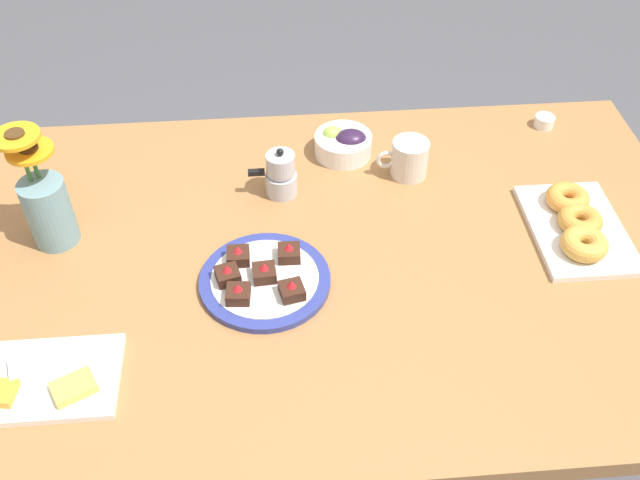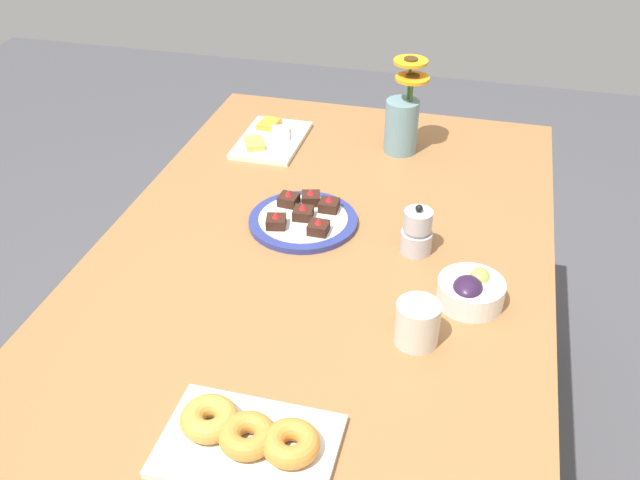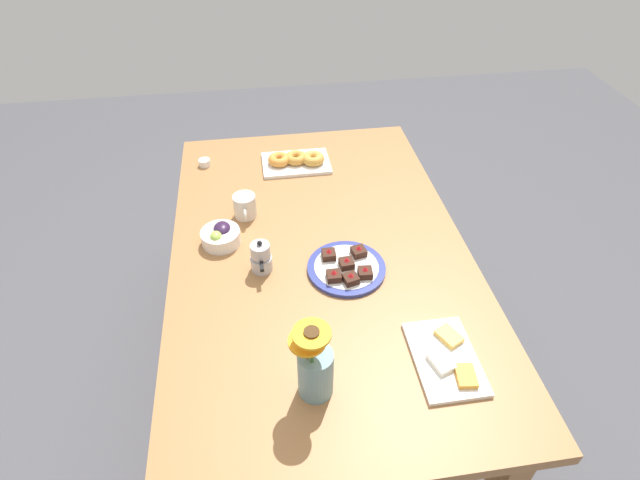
{
  "view_description": "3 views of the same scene",
  "coord_description": "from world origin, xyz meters",
  "px_view_note": "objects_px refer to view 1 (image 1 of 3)",
  "views": [
    {
      "loc": [
        0.08,
        1.01,
        1.76
      ],
      "look_at": [
        0.0,
        0.0,
        0.78
      ],
      "focal_mm": 40.0,
      "sensor_mm": 36.0,
      "label": 1
    },
    {
      "loc": [
        -1.23,
        -0.32,
        1.65
      ],
      "look_at": [
        0.0,
        0.0,
        0.78
      ],
      "focal_mm": 40.0,
      "sensor_mm": 36.0,
      "label": 2
    },
    {
      "loc": [
        1.25,
        -0.18,
        1.88
      ],
      "look_at": [
        0.0,
        0.0,
        0.78
      ],
      "focal_mm": 28.0,
      "sensor_mm": 36.0,
      "label": 3
    }
  ],
  "objects_px": {
    "croissant_platter": "(577,225)",
    "dining_table": "(320,283)",
    "flower_vase": "(47,205)",
    "moka_pot": "(281,175)",
    "jam_cup_honey": "(544,121)",
    "grape_bowl": "(344,143)",
    "cheese_platter": "(41,380)",
    "coffee_mug": "(409,158)",
    "dessert_plate": "(264,279)"
  },
  "relations": [
    {
      "from": "jam_cup_honey",
      "to": "grape_bowl",
      "type": "bearing_deg",
      "value": 7.98
    },
    {
      "from": "jam_cup_honey",
      "to": "flower_vase",
      "type": "distance_m",
      "value": 1.17
    },
    {
      "from": "cheese_platter",
      "to": "croissant_platter",
      "type": "xyz_separation_m",
      "value": [
        -1.03,
        -0.29,
        0.01
      ]
    },
    {
      "from": "dessert_plate",
      "to": "moka_pot",
      "type": "relative_size",
      "value": 2.14
    },
    {
      "from": "dining_table",
      "to": "dessert_plate",
      "type": "xyz_separation_m",
      "value": [
        0.11,
        0.07,
        0.1
      ]
    },
    {
      "from": "dining_table",
      "to": "jam_cup_honey",
      "type": "bearing_deg",
      "value": -145.7
    },
    {
      "from": "grape_bowl",
      "to": "croissant_platter",
      "type": "distance_m",
      "value": 0.55
    },
    {
      "from": "croissant_platter",
      "to": "moka_pot",
      "type": "xyz_separation_m",
      "value": [
        0.6,
        -0.18,
        0.03
      ]
    },
    {
      "from": "croissant_platter",
      "to": "jam_cup_honey",
      "type": "xyz_separation_m",
      "value": [
        -0.05,
        -0.38,
        -0.01
      ]
    },
    {
      "from": "croissant_platter",
      "to": "flower_vase",
      "type": "relative_size",
      "value": 1.08
    },
    {
      "from": "croissant_platter",
      "to": "jam_cup_honey",
      "type": "distance_m",
      "value": 0.38
    },
    {
      "from": "croissant_platter",
      "to": "dessert_plate",
      "type": "bearing_deg",
      "value": 7.94
    },
    {
      "from": "jam_cup_honey",
      "to": "moka_pot",
      "type": "xyz_separation_m",
      "value": [
        0.66,
        0.2,
        0.03
      ]
    },
    {
      "from": "cheese_platter",
      "to": "dining_table",
      "type": "bearing_deg",
      "value": -151.38
    },
    {
      "from": "jam_cup_honey",
      "to": "moka_pot",
      "type": "bearing_deg",
      "value": 17.0
    },
    {
      "from": "grape_bowl",
      "to": "cheese_platter",
      "type": "xyz_separation_m",
      "value": [
        0.58,
        0.6,
        -0.02
      ]
    },
    {
      "from": "jam_cup_honey",
      "to": "flower_vase",
      "type": "xyz_separation_m",
      "value": [
        1.13,
        0.31,
        0.08
      ]
    },
    {
      "from": "cheese_platter",
      "to": "moka_pot",
      "type": "height_order",
      "value": "moka_pot"
    },
    {
      "from": "cheese_platter",
      "to": "moka_pot",
      "type": "distance_m",
      "value": 0.64
    },
    {
      "from": "flower_vase",
      "to": "grape_bowl",
      "type": "bearing_deg",
      "value": -158.93
    },
    {
      "from": "croissant_platter",
      "to": "moka_pot",
      "type": "distance_m",
      "value": 0.63
    },
    {
      "from": "jam_cup_honey",
      "to": "moka_pot",
      "type": "height_order",
      "value": "moka_pot"
    },
    {
      "from": "jam_cup_honey",
      "to": "cheese_platter",
      "type": "bearing_deg",
      "value": 31.78
    },
    {
      "from": "coffee_mug",
      "to": "jam_cup_honey",
      "type": "height_order",
      "value": "coffee_mug"
    },
    {
      "from": "flower_vase",
      "to": "cheese_platter",
      "type": "bearing_deg",
      "value": 96.0
    },
    {
      "from": "croissant_platter",
      "to": "flower_vase",
      "type": "height_order",
      "value": "flower_vase"
    },
    {
      "from": "grape_bowl",
      "to": "flower_vase",
      "type": "bearing_deg",
      "value": 21.07
    },
    {
      "from": "croissant_platter",
      "to": "flower_vase",
      "type": "distance_m",
      "value": 1.08
    },
    {
      "from": "croissant_platter",
      "to": "dining_table",
      "type": "bearing_deg",
      "value": 2.24
    },
    {
      "from": "croissant_platter",
      "to": "cheese_platter",
      "type": "bearing_deg",
      "value": 15.82
    },
    {
      "from": "dining_table",
      "to": "coffee_mug",
      "type": "distance_m",
      "value": 0.35
    },
    {
      "from": "coffee_mug",
      "to": "grape_bowl",
      "type": "height_order",
      "value": "coffee_mug"
    },
    {
      "from": "dining_table",
      "to": "coffee_mug",
      "type": "bearing_deg",
      "value": -132.25
    },
    {
      "from": "dining_table",
      "to": "jam_cup_honey",
      "type": "distance_m",
      "value": 0.72
    },
    {
      "from": "flower_vase",
      "to": "moka_pot",
      "type": "xyz_separation_m",
      "value": [
        -0.47,
        -0.11,
        -0.04
      ]
    },
    {
      "from": "flower_vase",
      "to": "moka_pot",
      "type": "relative_size",
      "value": 2.19
    },
    {
      "from": "coffee_mug",
      "to": "jam_cup_honey",
      "type": "bearing_deg",
      "value": -156.7
    },
    {
      "from": "cheese_platter",
      "to": "flower_vase",
      "type": "distance_m",
      "value": 0.37
    },
    {
      "from": "grape_bowl",
      "to": "croissant_platter",
      "type": "height_order",
      "value": "grape_bowl"
    },
    {
      "from": "grape_bowl",
      "to": "croissant_platter",
      "type": "relative_size",
      "value": 0.48
    },
    {
      "from": "flower_vase",
      "to": "moka_pot",
      "type": "distance_m",
      "value": 0.48
    },
    {
      "from": "grape_bowl",
      "to": "dining_table",
      "type": "bearing_deg",
      "value": 75.87
    },
    {
      "from": "dining_table",
      "to": "flower_vase",
      "type": "bearing_deg",
      "value": -9.71
    },
    {
      "from": "grape_bowl",
      "to": "cheese_platter",
      "type": "bearing_deg",
      "value": 46.01
    },
    {
      "from": "coffee_mug",
      "to": "cheese_platter",
      "type": "bearing_deg",
      "value": 35.61
    },
    {
      "from": "cheese_platter",
      "to": "dessert_plate",
      "type": "distance_m",
      "value": 0.43
    },
    {
      "from": "dessert_plate",
      "to": "flower_vase",
      "type": "height_order",
      "value": "flower_vase"
    },
    {
      "from": "cheese_platter",
      "to": "coffee_mug",
      "type": "bearing_deg",
      "value": -144.39
    },
    {
      "from": "cheese_platter",
      "to": "croissant_platter",
      "type": "distance_m",
      "value": 1.08
    },
    {
      "from": "dining_table",
      "to": "cheese_platter",
      "type": "bearing_deg",
      "value": 28.62
    }
  ]
}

